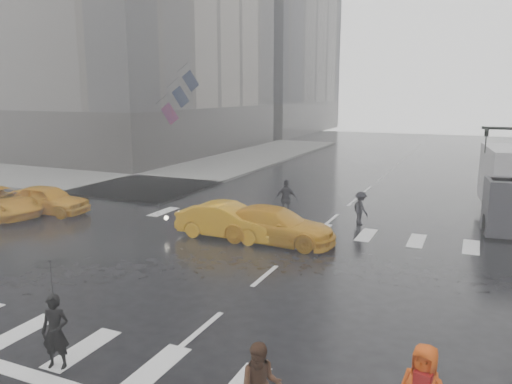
% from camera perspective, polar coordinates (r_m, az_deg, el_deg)
% --- Properties ---
extents(ground, '(120.00, 120.00, 0.00)m').
position_cam_1_polar(ground, '(16.26, 1.03, -9.56)').
color(ground, black).
rests_on(ground, ground).
extents(sidewalk_nw, '(35.00, 35.00, 0.15)m').
position_cam_1_polar(sidewalk_nw, '(40.88, -14.73, 2.93)').
color(sidewalk_nw, slate).
rests_on(sidewalk_nw, ground).
extents(road_markings, '(18.00, 48.00, 0.01)m').
position_cam_1_polar(road_markings, '(16.26, 1.03, -9.54)').
color(road_markings, silver).
rests_on(road_markings, ground).
extents(planter_west, '(1.10, 1.10, 1.80)m').
position_cam_1_polar(planter_west, '(22.73, 26.19, -2.07)').
color(planter_west, slate).
rests_on(planter_west, ground).
extents(flag_cluster, '(2.87, 3.06, 4.69)m').
position_cam_1_polar(flag_cluster, '(38.69, -8.99, 10.98)').
color(flag_cluster, '#59595B').
rests_on(flag_cluster, ground).
extents(pedestrian_black, '(1.23, 1.24, 2.43)m').
position_cam_1_polar(pedestrian_black, '(11.45, -22.25, -10.97)').
color(pedestrian_black, black).
rests_on(pedestrian_black, ground).
extents(pedestrian_far_a, '(1.13, 0.73, 1.86)m').
position_cam_1_polar(pedestrian_far_a, '(23.06, 3.52, -0.87)').
color(pedestrian_far_a, black).
rests_on(pedestrian_far_a, ground).
extents(pedestrian_far_b, '(1.06, 1.05, 1.48)m').
position_cam_1_polar(pedestrian_far_b, '(22.64, 11.87, -1.80)').
color(pedestrian_far_b, black).
rests_on(pedestrian_far_b, ground).
extents(taxi_front, '(4.31, 2.12, 1.41)m').
position_cam_1_polar(taxi_front, '(26.10, -22.76, -0.80)').
color(taxi_front, orange).
rests_on(taxi_front, ground).
extents(taxi_mid, '(4.26, 1.53, 1.40)m').
position_cam_1_polar(taxi_mid, '(20.20, -3.18, -3.30)').
color(taxi_mid, orange).
rests_on(taxi_mid, ground).
extents(taxi_rear, '(4.27, 2.03, 1.39)m').
position_cam_1_polar(taxi_rear, '(19.51, 2.23, -3.83)').
color(taxi_rear, orange).
rests_on(taxi_rear, ground).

